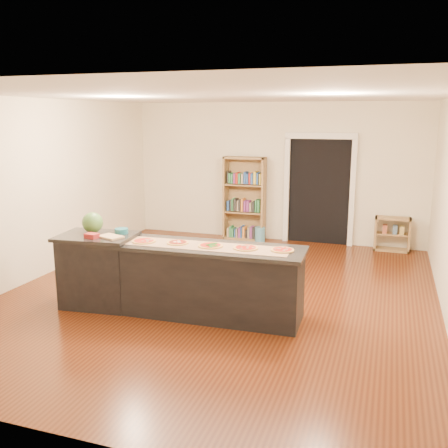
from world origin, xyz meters
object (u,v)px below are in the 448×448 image
(kitchen_island, at_px, (195,280))
(watermelon, at_px, (93,223))
(bookshelf, at_px, (244,199))
(waste_bin, at_px, (260,234))
(side_counter, at_px, (98,270))
(low_shelf, at_px, (392,234))

(kitchen_island, distance_m, watermelon, 1.61)
(kitchen_island, bearing_deg, bookshelf, 95.46)
(waste_bin, xyz_separation_m, watermelon, (-1.31, -3.99, 0.97))
(bookshelf, bearing_deg, waste_bin, -17.76)
(waste_bin, height_order, watermelon, watermelon)
(waste_bin, bearing_deg, kitchen_island, -87.71)
(kitchen_island, height_order, waste_bin, kitchen_island)
(side_counter, xyz_separation_m, waste_bin, (1.20, 4.08, -0.34))
(kitchen_island, xyz_separation_m, side_counter, (-1.35, -0.11, 0.03))
(watermelon, bearing_deg, side_counter, -40.22)
(watermelon, bearing_deg, waste_bin, 71.84)
(low_shelf, xyz_separation_m, waste_bin, (-2.56, -0.13, -0.17))
(side_counter, bearing_deg, waste_bin, 67.75)
(bookshelf, relative_size, waste_bin, 5.64)
(bookshelf, distance_m, watermelon, 4.22)
(kitchen_island, relative_size, bookshelf, 1.64)
(kitchen_island, relative_size, watermelon, 10.10)
(kitchen_island, distance_m, side_counter, 1.36)
(side_counter, bearing_deg, kitchen_island, -1.31)
(kitchen_island, relative_size, waste_bin, 9.26)
(side_counter, height_order, waste_bin, side_counter)
(kitchen_island, height_order, side_counter, side_counter)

